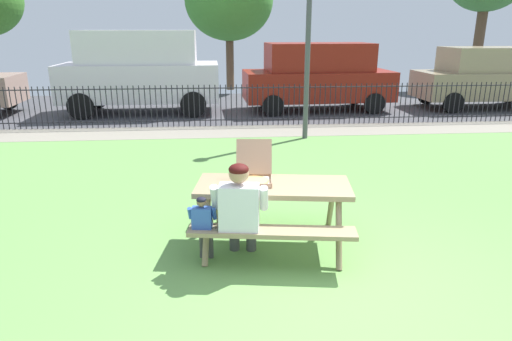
# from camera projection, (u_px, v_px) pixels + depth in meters

# --- Properties ---
(ground) EXTENTS (28.00, 12.31, 0.02)m
(ground) POSITION_uv_depth(u_px,v_px,m) (305.00, 215.00, 6.38)
(ground) COLOR #669A4D
(cobblestone_walkway) EXTENTS (28.00, 1.40, 0.01)m
(cobblestone_walkway) POSITION_uv_depth(u_px,v_px,m) (265.00, 131.00, 11.56)
(cobblestone_walkway) COLOR gray
(street_asphalt) EXTENTS (28.00, 6.25, 0.01)m
(street_asphalt) POSITION_uv_depth(u_px,v_px,m) (254.00, 106.00, 15.20)
(street_asphalt) COLOR #424247
(picnic_table_foreground) EXTENTS (1.99, 1.72, 0.79)m
(picnic_table_foreground) POSITION_uv_depth(u_px,v_px,m) (273.00, 198.00, 5.34)
(picnic_table_foreground) COLOR #978260
(picnic_table_foreground) RESTS_ON ground
(pizza_box_open) EXTENTS (0.48, 0.57, 0.45)m
(pizza_box_open) POSITION_uv_depth(u_px,v_px,m) (254.00, 174.00, 5.39)
(pizza_box_open) COLOR tan
(pizza_box_open) RESTS_ON picnic_table_foreground
(adult_at_table) EXTENTS (0.63, 0.63, 1.19)m
(adult_at_table) POSITION_uv_depth(u_px,v_px,m) (240.00, 209.00, 4.86)
(adult_at_table) COLOR #4A4A4A
(adult_at_table) RESTS_ON ground
(child_at_table) EXTENTS (0.32, 0.32, 0.82)m
(child_at_table) POSITION_uv_depth(u_px,v_px,m) (203.00, 222.00, 4.90)
(child_at_table) COLOR #474747
(child_at_table) RESTS_ON ground
(iron_fence_streetside) EXTENTS (19.82, 0.03, 1.10)m
(iron_fence_streetside) POSITION_uv_depth(u_px,v_px,m) (263.00, 105.00, 12.06)
(iron_fence_streetside) COLOR black
(iron_fence_streetside) RESTS_ON ground
(lamp_post_walkway) EXTENTS (0.28, 0.28, 4.44)m
(lamp_post_walkway) POSITION_uv_depth(u_px,v_px,m) (309.00, 20.00, 10.01)
(lamp_post_walkway) COLOR #4C4C51
(lamp_post_walkway) RESTS_ON ground
(parked_car_left) EXTENTS (4.73, 2.13, 2.46)m
(parked_car_left) POSITION_uv_depth(u_px,v_px,m) (140.00, 70.00, 13.65)
(parked_car_left) COLOR silver
(parked_car_left) RESTS_ON ground
(parked_car_center) EXTENTS (4.68, 2.12, 2.08)m
(parked_car_center) POSITION_uv_depth(u_px,v_px,m) (318.00, 75.00, 14.15)
(parked_car_center) COLOR maroon
(parked_car_center) RESTS_ON ground
(parked_car_right) EXTENTS (4.41, 1.94, 1.94)m
(parked_car_right) POSITION_uv_depth(u_px,v_px,m) (485.00, 77.00, 14.62)
(parked_car_right) COLOR tan
(parked_car_right) RESTS_ON ground
(far_tree_midleft) EXTENTS (3.59, 3.59, 5.23)m
(far_tree_midleft) POSITION_uv_depth(u_px,v_px,m) (229.00, 0.00, 18.27)
(far_tree_midleft) COLOR brown
(far_tree_midleft) RESTS_ON ground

